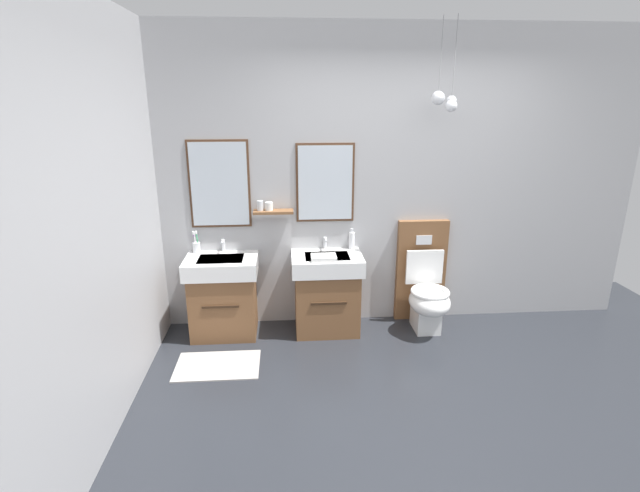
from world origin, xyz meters
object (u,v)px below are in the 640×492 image
vanity_sink_right (327,291)px  toilet (425,289)px  folded_hand_towel (324,258)px  toothbrush_cup (196,246)px  vanity_sink_left (224,294)px  soap_dispenser (352,240)px

vanity_sink_right → toilet: (0.93, 0.00, -0.01)m
folded_hand_towel → toothbrush_cup: bearing=164.9°
vanity_sink_left → vanity_sink_right: (0.95, 0.00, 0.00)m
vanity_sink_right → toothbrush_cup: toothbrush_cup is taller
toothbrush_cup → vanity_sink_left: bearing=-34.5°
toilet → toothbrush_cup: 2.17m
vanity_sink_right → soap_dispenser: (0.25, 0.18, 0.44)m
toilet → toothbrush_cup: size_ratio=4.89×
vanity_sink_right → toothbrush_cup: 1.27m
vanity_sink_right → toilet: toilet is taller
toothbrush_cup → folded_hand_towel: size_ratio=0.93×
vanity_sink_left → soap_dispenser: size_ratio=3.83×
vanity_sink_right → toothbrush_cup: bearing=172.1°
toilet → folded_hand_towel: size_ratio=4.55×
soap_dispenser → folded_hand_towel: size_ratio=0.88×
toilet → folded_hand_towel: bearing=-171.3°
soap_dispenser → folded_hand_towel: bearing=-132.3°
vanity_sink_left → vanity_sink_right: 0.95m
vanity_sink_left → toilet: toilet is taller
soap_dispenser → toothbrush_cup: bearing=-179.6°
vanity_sink_left → toothbrush_cup: 0.51m
vanity_sink_right → toothbrush_cup: (-1.19, 0.17, 0.41)m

